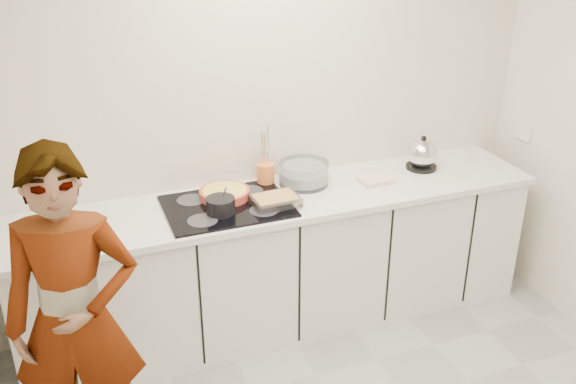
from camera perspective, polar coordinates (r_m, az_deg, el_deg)
name	(u,v)px	position (r m, az deg, el deg)	size (l,w,h in m)	color
wall_back	(264,119)	(3.99, -2.14, 6.50)	(3.60, 0.00, 2.60)	silver
base_cabinets	(283,264)	(4.09, -0.49, -6.44)	(3.20, 0.58, 0.87)	white
countertop	(282,200)	(3.87, -0.51, -0.68)	(3.24, 0.64, 0.04)	white
hob	(227,206)	(3.75, -5.44, -1.26)	(0.72, 0.54, 0.01)	black
tart_dish	(225,193)	(3.83, -5.65, -0.10)	(0.33, 0.33, 0.05)	#CA4532
saucepan	(221,205)	(3.64, -6.02, -1.19)	(0.22, 0.22, 0.16)	black
baking_dish	(275,200)	(3.72, -1.13, -0.71)	(0.28, 0.21, 0.05)	silver
mixing_bowl	(304,174)	(4.01, 1.41, 1.61)	(0.37, 0.37, 0.14)	silver
tea_towel	(376,180)	(4.09, 7.81, 1.09)	(0.21, 0.15, 0.03)	white
kettle	(422,155)	(4.32, 11.85, 3.27)	(0.23, 0.23, 0.23)	black
utensil_crock	(266,174)	(4.01, -2.01, 1.62)	(0.11, 0.11, 0.14)	orange
cook	(75,320)	(3.09, -18.39, -10.75)	(0.61, 0.40, 1.66)	white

